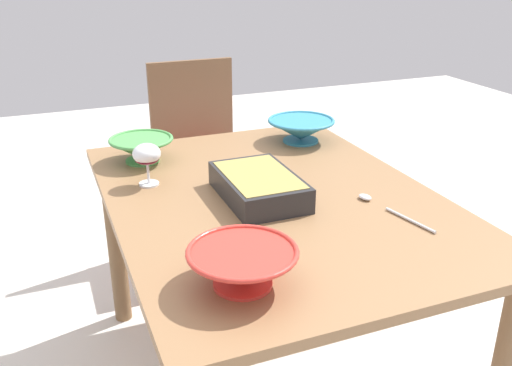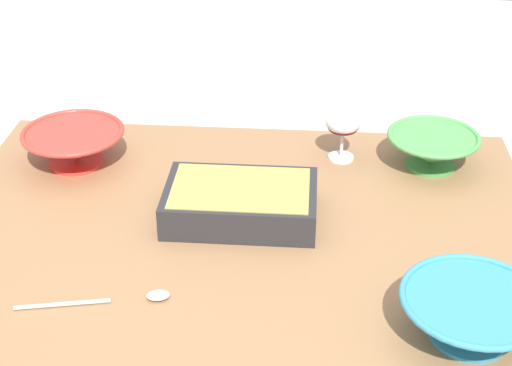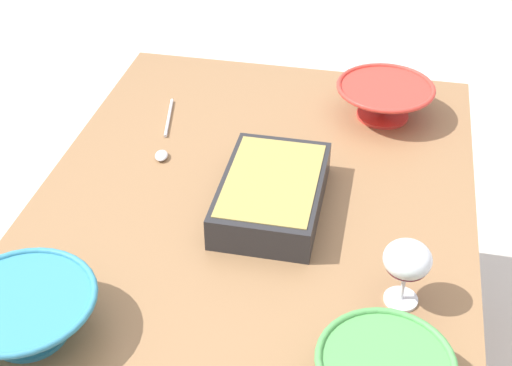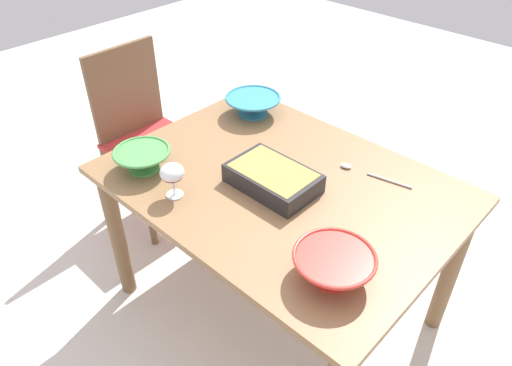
{
  "view_description": "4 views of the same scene",
  "coord_description": "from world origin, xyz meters",
  "px_view_note": "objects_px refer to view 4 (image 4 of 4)",
  "views": [
    {
      "loc": [
        -1.42,
        0.62,
        1.41
      ],
      "look_at": [
        0.01,
        0.05,
        0.77
      ],
      "focal_mm": 39.51,
      "sensor_mm": 36.0,
      "label": 1
    },
    {
      "loc": [
        0.14,
        -1.35,
        1.64
      ],
      "look_at": [
        0.03,
        0.13,
        0.76
      ],
      "focal_mm": 53.96,
      "sensor_mm": 36.0,
      "label": 2
    },
    {
      "loc": [
        1.18,
        0.25,
        1.68
      ],
      "look_at": [
        0.03,
        0.02,
        0.8
      ],
      "focal_mm": 50.28,
      "sensor_mm": 36.0,
      "label": 3
    },
    {
      "loc": [
        -0.93,
        1.11,
        1.81
      ],
      "look_at": [
        0.01,
        0.12,
        0.77
      ],
      "focal_mm": 33.69,
      "sensor_mm": 36.0,
      "label": 4
    }
  ],
  "objects_px": {
    "mixing_bowl": "(334,265)",
    "small_bowl": "(143,159)",
    "serving_bowl": "(253,104)",
    "chair": "(142,130)",
    "wine_glass": "(172,174)",
    "serving_spoon": "(362,171)",
    "dining_table": "(280,204)",
    "casserole_dish": "(273,178)"
  },
  "relations": [
    {
      "from": "small_bowl",
      "to": "serving_bowl",
      "type": "xyz_separation_m",
      "value": [
        -0.01,
        -0.61,
        0.0
      ]
    },
    {
      "from": "small_bowl",
      "to": "serving_bowl",
      "type": "bearing_deg",
      "value": -90.48
    },
    {
      "from": "chair",
      "to": "serving_spoon",
      "type": "bearing_deg",
      "value": -170.58
    },
    {
      "from": "wine_glass",
      "to": "serving_spoon",
      "type": "relative_size",
      "value": 0.48
    },
    {
      "from": "mixing_bowl",
      "to": "serving_spoon",
      "type": "xyz_separation_m",
      "value": [
        0.23,
        -0.51,
        -0.04
      ]
    },
    {
      "from": "chair",
      "to": "serving_bowl",
      "type": "distance_m",
      "value": 0.67
    },
    {
      "from": "wine_glass",
      "to": "serving_spoon",
      "type": "bearing_deg",
      "value": -125.36
    },
    {
      "from": "mixing_bowl",
      "to": "casserole_dish",
      "type": "bearing_deg",
      "value": -26.37
    },
    {
      "from": "serving_bowl",
      "to": "chair",
      "type": "bearing_deg",
      "value": 23.23
    },
    {
      "from": "small_bowl",
      "to": "wine_glass",
      "type": "bearing_deg",
      "value": 174.02
    },
    {
      "from": "wine_glass",
      "to": "chair",
      "type": "bearing_deg",
      "value": -26.25
    },
    {
      "from": "dining_table",
      "to": "casserole_dish",
      "type": "distance_m",
      "value": 0.16
    },
    {
      "from": "dining_table",
      "to": "mixing_bowl",
      "type": "relative_size",
      "value": 5.21
    },
    {
      "from": "dining_table",
      "to": "small_bowl",
      "type": "relative_size",
      "value": 5.82
    },
    {
      "from": "wine_glass",
      "to": "mixing_bowl",
      "type": "xyz_separation_m",
      "value": [
        -0.65,
        -0.07,
        -0.04
      ]
    },
    {
      "from": "mixing_bowl",
      "to": "small_bowl",
      "type": "height_order",
      "value": "mixing_bowl"
    },
    {
      "from": "wine_glass",
      "to": "mixing_bowl",
      "type": "bearing_deg",
      "value": -173.42
    },
    {
      "from": "serving_spoon",
      "to": "wine_glass",
      "type": "bearing_deg",
      "value": 54.64
    },
    {
      "from": "small_bowl",
      "to": "chair",
      "type": "bearing_deg",
      "value": -32.65
    },
    {
      "from": "chair",
      "to": "small_bowl",
      "type": "bearing_deg",
      "value": 147.35
    },
    {
      "from": "chair",
      "to": "small_bowl",
      "type": "xyz_separation_m",
      "value": [
        -0.57,
        0.36,
        0.26
      ]
    },
    {
      "from": "casserole_dish",
      "to": "small_bowl",
      "type": "bearing_deg",
      "value": 30.62
    },
    {
      "from": "chair",
      "to": "small_bowl",
      "type": "distance_m",
      "value": 0.72
    },
    {
      "from": "wine_glass",
      "to": "serving_bowl",
      "type": "bearing_deg",
      "value": -71.57
    },
    {
      "from": "dining_table",
      "to": "chair",
      "type": "relative_size",
      "value": 1.37
    },
    {
      "from": "serving_bowl",
      "to": "casserole_dish",
      "type": "bearing_deg",
      "value": 141.35
    },
    {
      "from": "chair",
      "to": "mixing_bowl",
      "type": "distance_m",
      "value": 1.48
    },
    {
      "from": "chair",
      "to": "mixing_bowl",
      "type": "relative_size",
      "value": 3.79
    },
    {
      "from": "chair",
      "to": "mixing_bowl",
      "type": "xyz_separation_m",
      "value": [
        -1.43,
        0.31,
        0.26
      ]
    },
    {
      "from": "chair",
      "to": "casserole_dish",
      "type": "xyz_separation_m",
      "value": [
        -1.01,
        0.1,
        0.25
      ]
    },
    {
      "from": "casserole_dish",
      "to": "wine_glass",
      "type": "bearing_deg",
      "value": 51.54
    },
    {
      "from": "chair",
      "to": "wine_glass",
      "type": "xyz_separation_m",
      "value": [
        -0.78,
        0.39,
        0.31
      ]
    },
    {
      "from": "mixing_bowl",
      "to": "small_bowl",
      "type": "relative_size",
      "value": 1.12
    },
    {
      "from": "casserole_dish",
      "to": "serving_spoon",
      "type": "height_order",
      "value": "casserole_dish"
    },
    {
      "from": "serving_bowl",
      "to": "serving_spoon",
      "type": "relative_size",
      "value": 0.9
    },
    {
      "from": "dining_table",
      "to": "small_bowl",
      "type": "bearing_deg",
      "value": 34.9
    },
    {
      "from": "small_bowl",
      "to": "serving_spoon",
      "type": "distance_m",
      "value": 0.84
    },
    {
      "from": "wine_glass",
      "to": "serving_spoon",
      "type": "distance_m",
      "value": 0.72
    },
    {
      "from": "chair",
      "to": "serving_spoon",
      "type": "relative_size",
      "value": 3.3
    },
    {
      "from": "casserole_dish",
      "to": "serving_spoon",
      "type": "distance_m",
      "value": 0.36
    },
    {
      "from": "chair",
      "to": "wine_glass",
      "type": "height_order",
      "value": "chair"
    },
    {
      "from": "serving_bowl",
      "to": "small_bowl",
      "type": "bearing_deg",
      "value": 89.52
    }
  ]
}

